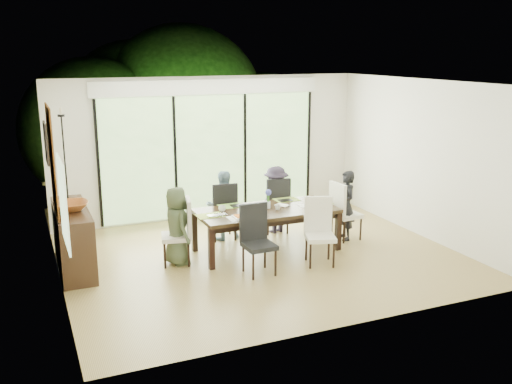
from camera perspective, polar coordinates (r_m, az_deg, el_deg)
name	(u,v)px	position (r m, az deg, el deg)	size (l,w,h in m)	color
floor	(262,257)	(9.03, 0.62, -6.56)	(6.00, 5.00, 0.01)	olive
ceiling	(263,83)	(8.46, 0.67, 10.88)	(6.00, 5.00, 0.01)	white
wall_back	(210,148)	(10.95, -4.62, 4.43)	(6.00, 0.02, 2.70)	silver
wall_front	(352,217)	(6.49, 9.53, -2.46)	(6.00, 0.02, 2.70)	silver
wall_left	(53,192)	(7.97, -19.63, -0.01)	(0.02, 5.00, 2.70)	silver
wall_right	(423,159)	(10.20, 16.36, 3.19)	(0.02, 5.00, 2.70)	beige
glass_doors	(211,156)	(10.94, -4.54, 3.62)	(4.20, 0.02, 2.30)	#598C3F
blinds_header	(210,87)	(10.77, -4.66, 10.43)	(4.40, 0.06, 0.28)	white
mullion_a	(98,164)	(10.47, -15.49, 2.68)	(0.05, 0.04, 2.30)	black
mullion_b	(175,159)	(10.73, -8.07, 3.33)	(0.05, 0.04, 2.30)	black
mullion_c	(245,153)	(11.17, -1.11, 3.88)	(0.05, 0.04, 2.30)	black
mullion_d	(308,149)	(11.75, 5.26, 4.33)	(0.05, 0.04, 2.30)	black
side_window	(63,203)	(6.77, -18.72, -1.02)	(0.02, 0.90, 1.00)	#8CAD7F
deck	(198,207)	(12.08, -5.82, -1.49)	(6.00, 1.80, 0.10)	#4E3021
rail_top	(187,172)	(12.69, -6.96, 2.02)	(6.00, 0.08, 0.06)	brown
foliage_left	(94,130)	(13.16, -15.90, 5.95)	(3.20, 3.20, 3.20)	#14380F
foliage_mid	(182,108)	(14.13, -7.36, 8.37)	(4.00, 4.00, 4.00)	#14380F
foliage_right	(263,130)	(14.04, 0.73, 6.23)	(2.80, 2.80, 2.80)	#14380F
foliage_far	(136,114)	(14.60, -11.91, 7.65)	(3.60, 3.60, 3.60)	#14380F
table_top	(267,211)	(9.12, 1.06, -1.90)	(2.23, 1.02, 0.06)	black
table_apron	(267,216)	(9.14, 1.06, -2.40)	(2.04, 0.83, 0.09)	black
table_leg_fl	(211,249)	(8.47, -4.48, -5.67)	(0.08, 0.08, 0.64)	black
table_leg_fr	(338,231)	(9.34, 8.22, -3.89)	(0.08, 0.08, 0.64)	black
table_leg_bl	(194,232)	(9.25, -6.18, -4.00)	(0.08, 0.08, 0.64)	black
table_leg_br	(313,217)	(10.05, 5.70, -2.51)	(0.08, 0.08, 0.64)	black
chair_left_end	(176,232)	(8.69, -8.04, -3.94)	(0.43, 0.43, 1.02)	beige
chair_right_end	(347,210)	(9.84, 9.07, -1.82)	(0.43, 0.43, 1.02)	white
chair_far_left	(222,210)	(9.76, -3.39, -1.80)	(0.43, 0.43, 1.02)	black
chair_far_right	(275,204)	(10.13, 1.95, -1.20)	(0.43, 0.43, 1.02)	black
chair_near_left	(259,240)	(8.21, 0.33, -4.87)	(0.43, 0.43, 1.02)	black
chair_near_right	(320,232)	(8.64, 6.45, -4.00)	(0.43, 0.43, 1.02)	white
person_left_end	(177,226)	(8.67, -7.93, -3.37)	(0.56, 0.35, 1.20)	#404C33
person_right_end	(346,205)	(9.81, 8.99, -1.34)	(0.56, 0.35, 1.20)	black
person_far_left	(223,205)	(9.72, -3.35, -1.33)	(0.56, 0.35, 1.20)	#7A9BB1
person_far_right	(276,199)	(10.09, 2.00, -0.75)	(0.56, 0.35, 1.20)	#282131
placemat_left	(210,216)	(8.78, -4.62, -2.36)	(0.41, 0.30, 0.01)	#A3BD43
placemat_right	(319,203)	(9.52, 6.30, -1.10)	(0.41, 0.30, 0.01)	#82AD3D
placemat_far_l	(231,206)	(9.30, -2.47, -1.39)	(0.41, 0.30, 0.01)	#7CB540
placemat_far_r	(287,200)	(9.68, 3.08, -0.77)	(0.41, 0.30, 0.01)	olive
placemat_paper	(241,218)	(8.64, -1.47, -2.59)	(0.41, 0.30, 0.01)	white
tablet_far_l	(238,205)	(9.29, -1.79, -1.35)	(0.24, 0.17, 0.01)	black
tablet_far_r	(285,200)	(9.62, 2.94, -0.83)	(0.22, 0.16, 0.01)	black
papers	(307,205)	(9.36, 5.11, -1.33)	(0.28, 0.20, 0.00)	white
platter_base	(241,217)	(8.64, -1.47, -2.51)	(0.24, 0.24, 0.02)	white
platter_snacks	(241,216)	(8.63, -1.47, -2.40)	(0.19, 0.19, 0.01)	orange
vase	(268,205)	(9.16, 1.22, -1.28)	(0.07, 0.07, 0.11)	silver
hyacinth_stems	(268,198)	(9.13, 1.23, -0.61)	(0.04, 0.04, 0.15)	#337226
hyacinth_blooms	(268,192)	(9.11, 1.23, -0.04)	(0.10, 0.10, 0.10)	#4C53BF
laptop	(218,216)	(8.72, -3.78, -2.40)	(0.31, 0.20, 0.02)	silver
cup_a	(222,209)	(8.98, -3.41, -1.68)	(0.11, 0.11, 0.09)	white
cup_b	(278,207)	(9.07, 2.19, -1.53)	(0.09, 0.09, 0.09)	white
cup_c	(308,200)	(9.53, 5.22, -0.80)	(0.11, 0.11, 0.09)	white
book	(279,206)	(9.25, 2.35, -1.43)	(0.15, 0.21, 0.02)	white
sideboard	(73,239)	(8.85, -17.82, -4.47)	(0.46, 1.65, 0.93)	black
bowl	(71,206)	(8.61, -18.02, -1.35)	(0.49, 0.49, 0.12)	brown
candlestick_base	(68,201)	(9.05, -18.27, -0.89)	(0.10, 0.10, 0.04)	black
candlestick_shaft	(65,159)	(8.91, -18.59, 3.16)	(0.02, 0.02, 1.29)	black
candlestick_pan	(61,116)	(8.82, -18.91, 7.24)	(0.10, 0.10, 0.03)	black
candle	(61,111)	(8.82, -18.94, 7.64)	(0.04, 0.04, 0.10)	silver
tapestry	(52,160)	(8.29, -19.73, 2.99)	(0.02, 1.00, 1.50)	#9B4E16
art_frame	(46,143)	(9.56, -20.26, 4.63)	(0.03, 0.55, 0.65)	black
art_canvas	(47,143)	(9.56, -20.14, 4.64)	(0.01, 0.45, 0.55)	#1B5757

